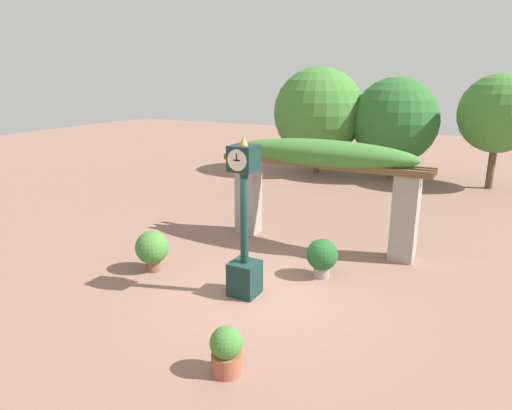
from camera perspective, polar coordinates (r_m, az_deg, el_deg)
ground_plane at (r=9.86m, az=1.10°, el=-10.84°), size 60.00×60.00×0.00m
pedestal_clock at (r=9.26m, az=-1.47°, el=-3.56°), size 0.57×0.57×3.32m
pergola at (r=11.99m, az=8.22°, el=4.66°), size 5.56×1.18×2.86m
potted_plant_near_left at (r=10.93m, az=-12.86°, el=-5.33°), size 0.78×0.78×0.97m
potted_plant_near_right at (r=7.31m, az=-3.73°, el=-17.67°), size 0.51×0.51×0.78m
potted_plant_far_left at (r=10.47m, az=8.27°, el=-6.33°), size 0.72×0.72×0.90m
tree_line at (r=21.01m, az=14.72°, el=10.74°), size 10.95×4.38×4.84m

